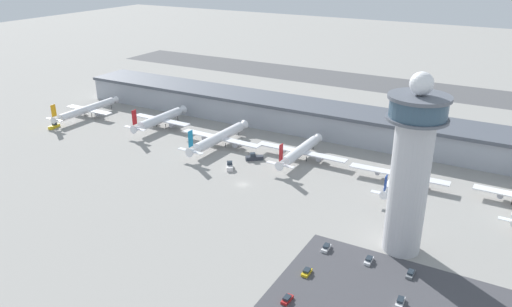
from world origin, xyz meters
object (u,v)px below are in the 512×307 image
Objects in this scene: airplane_gate_bravo at (160,119)px; service_truck_baggage at (54,126)px; car_blue_compact at (326,248)px; car_maroon_suv at (307,272)px; car_black_suv at (287,299)px; control_tower at (411,165)px; airplane_gate_alpha at (87,109)px; service_truck_catering at (230,166)px; airplane_gate_charlie at (219,138)px; car_red_hatchback at (410,274)px; airplane_gate_delta at (300,151)px; car_grey_coupe at (369,260)px; airplane_gate_echo at (398,174)px; service_truck_fuel at (254,157)px; car_yellow_taxi at (400,302)px.

service_truck_baggage is (-47.20, -27.11, -3.66)m from airplane_gate_bravo.
car_blue_compact is (163.02, -35.76, -0.36)m from service_truck_baggage.
car_black_suv is (0.41, -13.32, 0.01)m from car_maroon_suv.
control_tower is 1.22× the size of airplane_gate_alpha.
service_truck_catering reaches higher than car_black_suv.
control_tower reaches higher than airplane_gate_charlie.
car_red_hatchback is (141.32, -63.49, -4.10)m from airplane_gate_bravo.
control_tower is 30.44m from car_red_hatchback.
airplane_gate_delta reaches higher than car_red_hatchback.
airplane_gate_charlie reaches higher than car_grey_coupe.
car_red_hatchback is at bearing -24.19° from airplane_gate_bravo.
service_truck_catering is at bearing 155.96° from car_red_hatchback.
control_tower is 51.30m from car_black_suv.
airplane_gate_echo is (168.19, -0.32, -0.30)m from airplane_gate_alpha.
airplane_gate_alpha is at bearing 176.12° from service_truck_fuel.
service_truck_fuel is at bearing 141.27° from car_yellow_taxi.
airplane_gate_charlie is 10.00× the size of car_grey_coupe.
car_blue_compact is at bearing -12.37° from service_truck_baggage.
control_tower reaches higher than service_truck_catering.
airplane_gate_bravo reaches higher than airplane_gate_charlie.
car_black_suv is (53.77, -77.18, -0.55)m from service_truck_fuel.
car_grey_coupe is 19.53m from car_maroon_suv.
service_truck_fuel is at bearing 72.50° from service_truck_catering.
airplane_gate_delta is at bearing 10.58° from service_truck_baggage.
car_black_suv is at bearing -55.14° from service_truck_fuel.
control_tower is at bearing -25.14° from airplane_gate_charlie.
car_grey_coupe is 13.34m from car_blue_compact.
airplane_gate_delta reaches higher than service_truck_fuel.
car_blue_compact reaches higher than car_grey_coupe.
service_truck_fuel is 102.02m from car_yellow_taxi.
car_yellow_taxi reaches higher than car_grey_coupe.
airplane_gate_charlie reaches higher than car_black_suv.
airplane_gate_echo is (-12.97, 45.32, -23.80)m from control_tower.
airplane_gate_charlie is at bearing 137.05° from car_maroon_suv.
airplane_gate_alpha is 168.19m from airplane_gate_echo.
airplane_gate_charlie is (85.99, -0.98, -0.18)m from airplane_gate_alpha.
service_truck_catering is at bearing -11.17° from airplane_gate_alpha.
car_maroon_suv is at bearing -50.12° from service_truck_fuel.
car_maroon_suv is at bearing -127.71° from control_tower.
control_tower reaches higher than airplane_gate_alpha.
car_maroon_suv is (-13.47, -14.14, -0.02)m from car_grey_coupe.
service_truck_baggage is 170.39m from car_maroon_suv.
airplane_gate_charlie is at bearing 154.86° from control_tower.
airplane_gate_alpha is 86.00m from airplane_gate_charlie.
airplane_gate_bravo is at bearing 170.32° from airplane_gate_charlie.
car_yellow_taxi is 26.22m from car_maroon_suv.
service_truck_fuel is at bearing -11.98° from airplane_gate_bravo.
car_blue_compact is at bearing -36.55° from airplane_gate_charlie.
airplane_gate_charlie is at bearing 145.37° from car_yellow_taxi.
service_truck_catering is 97.86m from car_yellow_taxi.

